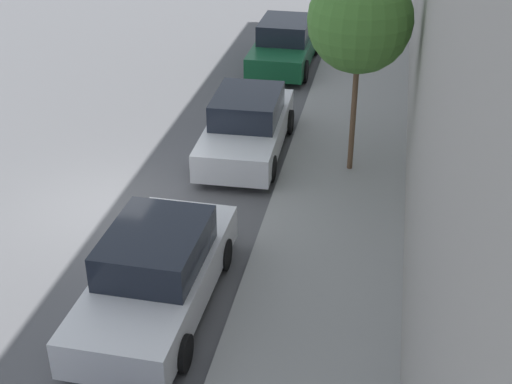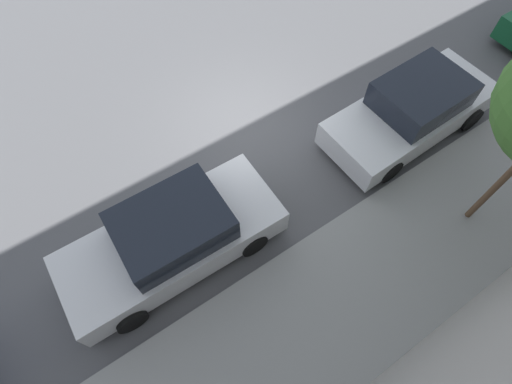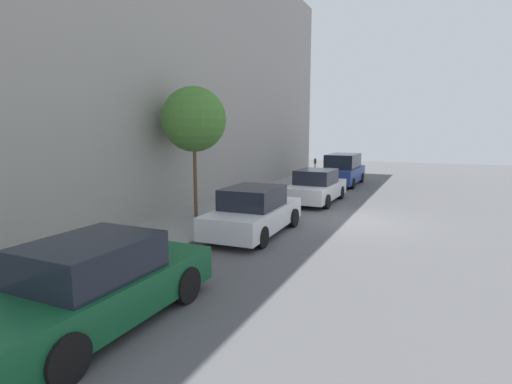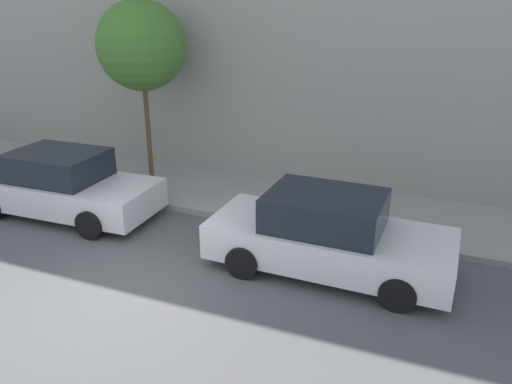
{
  "view_description": "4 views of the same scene",
  "coord_description": "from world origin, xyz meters",
  "px_view_note": "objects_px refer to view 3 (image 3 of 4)",
  "views": [
    {
      "loc": [
        5.82,
        -12.69,
        7.94
      ],
      "look_at": [
        3.42,
        -0.47,
        1.0
      ],
      "focal_mm": 50.0,
      "sensor_mm": 36.0,
      "label": 1
    },
    {
      "loc": [
        5.82,
        -3.58,
        8.1
      ],
      "look_at": [
        2.36,
        -1.25,
        1.0
      ],
      "focal_mm": 28.0,
      "sensor_mm": 36.0,
      "label": 2
    },
    {
      "loc": [
        -2.78,
        14.79,
        3.32
      ],
      "look_at": [
        3.38,
        1.07,
        1.0
      ],
      "focal_mm": 28.0,
      "sensor_mm": 36.0,
      "label": 3
    },
    {
      "loc": [
        -6.06,
        -5.04,
        4.86
      ],
      "look_at": [
        3.09,
        -1.34,
        1.0
      ],
      "focal_mm": 35.0,
      "sensor_mm": 36.0,
      "label": 4
    }
  ],
  "objects_px": {
    "parked_sedan_third": "(254,212)",
    "street_tree": "(194,120)",
    "parked_minivan_nearest": "(343,170)",
    "parked_sedan_fourth": "(96,286)",
    "parked_sedan_second": "(316,187)",
    "parking_meter_near": "(315,168)"
  },
  "relations": [
    {
      "from": "parked_sedan_third",
      "to": "street_tree",
      "type": "height_order",
      "value": "street_tree"
    },
    {
      "from": "parked_minivan_nearest",
      "to": "parked_sedan_fourth",
      "type": "height_order",
      "value": "parked_minivan_nearest"
    },
    {
      "from": "parked_sedan_second",
      "to": "street_tree",
      "type": "distance_m",
      "value": 7.12
    },
    {
      "from": "parked_sedan_fourth",
      "to": "street_tree",
      "type": "relative_size",
      "value": 0.96
    },
    {
      "from": "parked_sedan_second",
      "to": "parking_meter_near",
      "type": "bearing_deg",
      "value": -73.56
    },
    {
      "from": "parking_meter_near",
      "to": "parked_minivan_nearest",
      "type": "bearing_deg",
      "value": -155.48
    },
    {
      "from": "parked_minivan_nearest",
      "to": "parked_sedan_third",
      "type": "relative_size",
      "value": 1.08
    },
    {
      "from": "parked_sedan_fourth",
      "to": "parked_minivan_nearest",
      "type": "bearing_deg",
      "value": -89.85
    },
    {
      "from": "street_tree",
      "to": "parked_sedan_second",
      "type": "bearing_deg",
      "value": -116.69
    },
    {
      "from": "parked_sedan_second",
      "to": "street_tree",
      "type": "height_order",
      "value": "street_tree"
    },
    {
      "from": "parked_sedan_second",
      "to": "parking_meter_near",
      "type": "height_order",
      "value": "parking_meter_near"
    },
    {
      "from": "parked_minivan_nearest",
      "to": "parked_sedan_third",
      "type": "height_order",
      "value": "parked_minivan_nearest"
    },
    {
      "from": "parked_sedan_fourth",
      "to": "street_tree",
      "type": "height_order",
      "value": "street_tree"
    },
    {
      "from": "parked_sedan_second",
      "to": "parked_sedan_fourth",
      "type": "height_order",
      "value": "same"
    },
    {
      "from": "parked_minivan_nearest",
      "to": "parking_meter_near",
      "type": "xyz_separation_m",
      "value": [
        1.58,
        0.72,
        0.14
      ]
    },
    {
      "from": "parked_minivan_nearest",
      "to": "street_tree",
      "type": "relative_size",
      "value": 1.04
    },
    {
      "from": "parked_minivan_nearest",
      "to": "parked_sedan_second",
      "type": "relative_size",
      "value": 1.08
    },
    {
      "from": "parked_sedan_fourth",
      "to": "parked_sedan_second",
      "type": "bearing_deg",
      "value": -90.58
    },
    {
      "from": "parked_sedan_fourth",
      "to": "street_tree",
      "type": "bearing_deg",
      "value": -69.53
    },
    {
      "from": "parked_sedan_second",
      "to": "parking_meter_near",
      "type": "relative_size",
      "value": 3.05
    },
    {
      "from": "parked_sedan_second",
      "to": "street_tree",
      "type": "relative_size",
      "value": 0.96
    },
    {
      "from": "parked_sedan_fourth",
      "to": "street_tree",
      "type": "distance_m",
      "value": 8.46
    }
  ]
}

